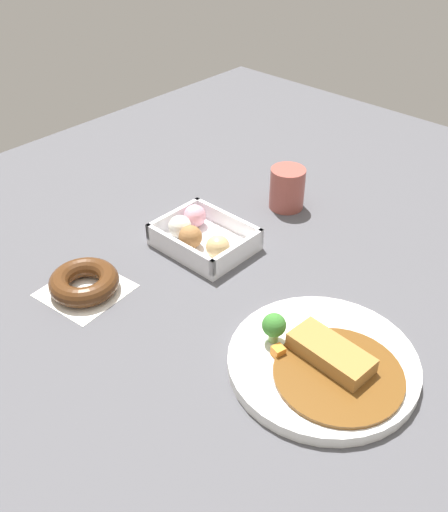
{
  "coord_description": "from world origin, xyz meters",
  "views": [
    {
      "loc": [
        0.44,
        -0.63,
        0.61
      ],
      "look_at": [
        -0.1,
        -0.04,
        0.03
      ],
      "focal_mm": 40.61,
      "sensor_mm": 36.0,
      "label": 1
    }
  ],
  "objects_px": {
    "donut_box": "(201,236)",
    "coffee_mug": "(287,188)",
    "curry_plate": "(323,362)",
    "chocolate_ring_donut": "(84,282)"
  },
  "relations": [
    {
      "from": "donut_box",
      "to": "coffee_mug",
      "type": "bearing_deg",
      "value": 82.69
    },
    {
      "from": "curry_plate",
      "to": "chocolate_ring_donut",
      "type": "relative_size",
      "value": 1.94
    },
    {
      "from": "curry_plate",
      "to": "donut_box",
      "type": "bearing_deg",
      "value": 163.86
    },
    {
      "from": "curry_plate",
      "to": "donut_box",
      "type": "xyz_separation_m",
      "value": [
        -0.34,
        0.1,
        0.01
      ]
    },
    {
      "from": "donut_box",
      "to": "chocolate_ring_donut",
      "type": "distance_m",
      "value": 0.23
    },
    {
      "from": "donut_box",
      "to": "coffee_mug",
      "type": "xyz_separation_m",
      "value": [
        0.03,
        0.22,
        0.02
      ]
    },
    {
      "from": "curry_plate",
      "to": "coffee_mug",
      "type": "distance_m",
      "value": 0.44
    },
    {
      "from": "curry_plate",
      "to": "coffee_mug",
      "type": "bearing_deg",
      "value": 134.48
    },
    {
      "from": "donut_box",
      "to": "coffee_mug",
      "type": "relative_size",
      "value": 1.99
    },
    {
      "from": "donut_box",
      "to": "chocolate_ring_donut",
      "type": "relative_size",
      "value": 1.21
    }
  ]
}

